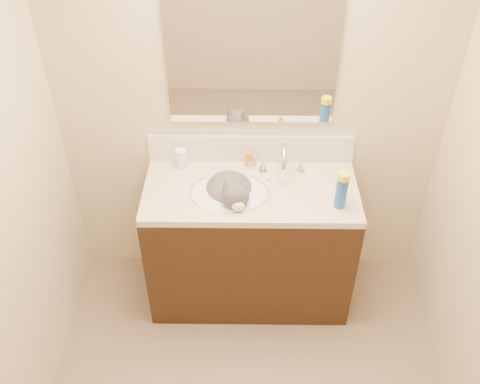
{
  "coord_description": "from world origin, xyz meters",
  "views": [
    {
      "loc": [
        -0.03,
        -1.34,
        2.74
      ],
      "look_at": [
        -0.06,
        0.92,
        0.88
      ],
      "focal_mm": 40.0,
      "sensor_mm": 36.0,
      "label": 1
    }
  ],
  "objects_px": {
    "vanity_cabinet": "(250,246)",
    "silver_jar": "(252,163)",
    "faucet": "(283,162)",
    "basin": "(229,202)",
    "cat": "(231,194)",
    "spray_can": "(341,193)",
    "amber_bottle": "(249,159)",
    "pill_bottle": "(181,159)"
  },
  "relations": [
    {
      "from": "vanity_cabinet",
      "to": "basin",
      "type": "bearing_deg",
      "value": -165.96
    },
    {
      "from": "faucet",
      "to": "silver_jar",
      "type": "distance_m",
      "value": 0.2
    },
    {
      "from": "vanity_cabinet",
      "to": "amber_bottle",
      "type": "height_order",
      "value": "amber_bottle"
    },
    {
      "from": "pill_bottle",
      "to": "faucet",
      "type": "bearing_deg",
      "value": -6.14
    },
    {
      "from": "faucet",
      "to": "pill_bottle",
      "type": "distance_m",
      "value": 0.59
    },
    {
      "from": "amber_bottle",
      "to": "faucet",
      "type": "bearing_deg",
      "value": -22.66
    },
    {
      "from": "vanity_cabinet",
      "to": "silver_jar",
      "type": "bearing_deg",
      "value": 88.58
    },
    {
      "from": "pill_bottle",
      "to": "spray_can",
      "type": "height_order",
      "value": "spray_can"
    },
    {
      "from": "basin",
      "to": "silver_jar",
      "type": "distance_m",
      "value": 0.29
    },
    {
      "from": "silver_jar",
      "to": "amber_bottle",
      "type": "height_order",
      "value": "amber_bottle"
    },
    {
      "from": "faucet",
      "to": "cat",
      "type": "distance_m",
      "value": 0.35
    },
    {
      "from": "silver_jar",
      "to": "cat",
      "type": "bearing_deg",
      "value": -118.58
    },
    {
      "from": "basin",
      "to": "pill_bottle",
      "type": "relative_size",
      "value": 3.71
    },
    {
      "from": "cat",
      "to": "spray_can",
      "type": "height_order",
      "value": "spray_can"
    },
    {
      "from": "silver_jar",
      "to": "basin",
      "type": "bearing_deg",
      "value": -117.54
    },
    {
      "from": "faucet",
      "to": "amber_bottle",
      "type": "distance_m",
      "value": 0.21
    },
    {
      "from": "pill_bottle",
      "to": "silver_jar",
      "type": "distance_m",
      "value": 0.41
    },
    {
      "from": "basin",
      "to": "amber_bottle",
      "type": "height_order",
      "value": "amber_bottle"
    },
    {
      "from": "vanity_cabinet",
      "to": "basin",
      "type": "relative_size",
      "value": 2.67
    },
    {
      "from": "silver_jar",
      "to": "spray_can",
      "type": "distance_m",
      "value": 0.59
    },
    {
      "from": "cat",
      "to": "silver_jar",
      "type": "height_order",
      "value": "cat"
    },
    {
      "from": "basin",
      "to": "vanity_cabinet",
      "type": "bearing_deg",
      "value": 14.04
    },
    {
      "from": "basin",
      "to": "silver_jar",
      "type": "height_order",
      "value": "silver_jar"
    },
    {
      "from": "vanity_cabinet",
      "to": "amber_bottle",
      "type": "distance_m",
      "value": 0.54
    },
    {
      "from": "basin",
      "to": "cat",
      "type": "xyz_separation_m",
      "value": [
        0.01,
        0.02,
        0.04
      ]
    },
    {
      "from": "vanity_cabinet",
      "to": "spray_can",
      "type": "distance_m",
      "value": 0.73
    },
    {
      "from": "basin",
      "to": "silver_jar",
      "type": "xyz_separation_m",
      "value": [
        0.13,
        0.24,
        0.1
      ]
    },
    {
      "from": "basin",
      "to": "spray_can",
      "type": "bearing_deg",
      "value": -10.1
    },
    {
      "from": "pill_bottle",
      "to": "amber_bottle",
      "type": "relative_size",
      "value": 1.31
    },
    {
      "from": "basin",
      "to": "silver_jar",
      "type": "relative_size",
      "value": 8.04
    },
    {
      "from": "faucet",
      "to": "spray_can",
      "type": "xyz_separation_m",
      "value": [
        0.29,
        -0.27,
        -0.0
      ]
    },
    {
      "from": "vanity_cabinet",
      "to": "pill_bottle",
      "type": "bearing_deg",
      "value": 153.68
    },
    {
      "from": "vanity_cabinet",
      "to": "spray_can",
      "type": "bearing_deg",
      "value": -15.98
    },
    {
      "from": "basin",
      "to": "pill_bottle",
      "type": "xyz_separation_m",
      "value": [
        -0.28,
        0.23,
        0.13
      ]
    },
    {
      "from": "vanity_cabinet",
      "to": "cat",
      "type": "xyz_separation_m",
      "value": [
        -0.11,
        -0.01,
        0.42
      ]
    },
    {
      "from": "basin",
      "to": "amber_bottle",
      "type": "xyz_separation_m",
      "value": [
        0.11,
        0.25,
        0.12
      ]
    },
    {
      "from": "vanity_cabinet",
      "to": "spray_can",
      "type": "relative_size",
      "value": 7.0
    },
    {
      "from": "faucet",
      "to": "silver_jar",
      "type": "relative_size",
      "value": 5.0
    },
    {
      "from": "faucet",
      "to": "silver_jar",
      "type": "bearing_deg",
      "value": 157.31
    },
    {
      "from": "faucet",
      "to": "pill_bottle",
      "type": "height_order",
      "value": "faucet"
    },
    {
      "from": "amber_bottle",
      "to": "spray_can",
      "type": "distance_m",
      "value": 0.6
    },
    {
      "from": "basin",
      "to": "amber_bottle",
      "type": "bearing_deg",
      "value": 66.72
    }
  ]
}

